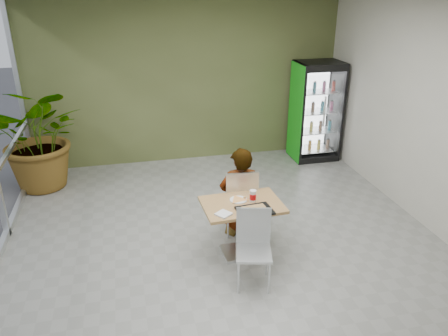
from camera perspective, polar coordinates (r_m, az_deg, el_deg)
The scene contains 12 objects.
ground at distance 5.96m, azimuth 0.75°, elevation -11.11°, with size 7.00×7.00×0.00m, color gray.
room_envelope at distance 5.22m, azimuth 0.84°, elevation 3.49°, with size 6.00×7.00×3.20m, color #B8B4A6, non-canonical shape.
dining_table at distance 5.70m, azimuth 2.36°, elevation -6.54°, with size 1.04×0.75×0.75m.
chair_far at distance 6.09m, azimuth 2.17°, elevation -3.84°, with size 0.47×0.47×1.01m.
chair_near at distance 5.23m, azimuth 3.88°, elevation -9.46°, with size 0.50×0.50×0.93m.
seated_woman at distance 6.18m, azimuth 2.07°, elevation -4.35°, with size 0.59×0.38×1.60m, color black.
pizza_plate at distance 5.66m, azimuth 1.90°, elevation -4.08°, with size 0.30×0.22×0.03m.
soda_cup at distance 5.62m, azimuth 3.80°, elevation -3.67°, with size 0.09×0.09×0.15m.
napkin_stack at distance 5.33m, azimuth -0.06°, elevation -6.03°, with size 0.16×0.16×0.02m, color silver.
cafeteria_tray at distance 5.42m, azimuth 4.04°, elevation -5.55°, with size 0.43×0.31×0.02m, color black.
beverage_fridge at distance 8.89m, azimuth 11.92°, elevation 7.24°, with size 0.89×0.68×1.94m.
potted_plant at distance 8.05m, azimuth -22.77°, elevation 3.74°, with size 1.65×1.42×1.83m, color #2F6A2A.
Camera 1 is at (-1.18, -4.76, 3.39)m, focal length 35.00 mm.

